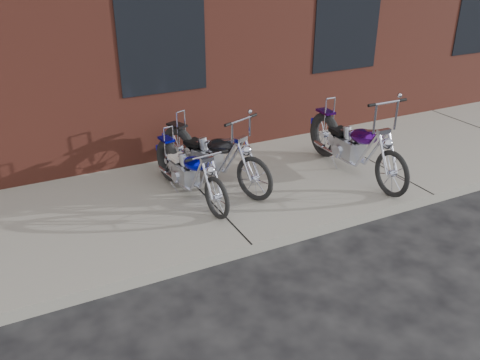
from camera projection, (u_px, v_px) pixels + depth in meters
ground at (252, 255)px, 6.25m from camera, size 120.00×120.00×0.00m
sidewalk at (204, 199)px, 7.43m from camera, size 22.00×3.00×0.15m
chopper_purple at (353, 147)px, 7.92m from camera, size 0.58×2.39×1.34m
chopper_blue at (189, 173)px, 7.21m from camera, size 0.51×2.02×0.88m
chopper_third at (211, 157)px, 7.61m from camera, size 0.95×2.16×1.16m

